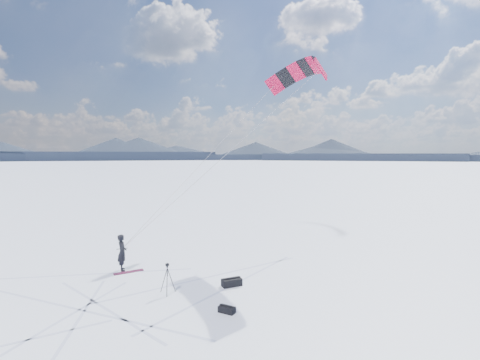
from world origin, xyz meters
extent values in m
plane|color=white|center=(0.00, 0.00, 0.00)|extent=(1800.00, 1800.00, 0.00)
cube|color=#191F2E|center=(160.00, 277.13, 2.75)|extent=(152.40, 113.97, 5.50)
cone|color=#191F2E|center=(160.00, 277.13, 5.50)|extent=(87.43, 87.43, 8.00)
cube|color=#191F2E|center=(55.57, 315.14, 2.75)|extent=(155.54, 70.36, 5.50)
cone|color=#191F2E|center=(55.57, 315.14, 5.50)|extent=(74.14, 74.14, 8.00)
cube|color=#191F2E|center=(-55.57, 315.14, 2.75)|extent=(155.54, 70.36, 5.50)
cone|color=#191F2E|center=(-55.57, 315.14, 5.50)|extent=(74.14, 74.14, 8.00)
cube|color=#A4AED2|center=(-3.30, -1.70, 0.00)|extent=(3.52, 7.29, 0.01)
cube|color=#A4AED2|center=(-1.60, 0.60, 0.00)|extent=(6.45, 7.79, 0.01)
cube|color=#A4AED2|center=(0.10, 2.90, 0.00)|extent=(11.66, 3.07, 0.01)
cube|color=#A4AED2|center=(1.80, -2.80, 0.00)|extent=(1.27, 5.91, 0.01)
cube|color=#A4AED2|center=(3.50, -0.50, 0.00)|extent=(6.52, 4.83, 0.01)
cube|color=#A4AED2|center=(5.20, 1.80, 0.00)|extent=(8.85, 4.87, 0.01)
cube|color=#A4AED2|center=(-4.10, -3.90, 0.00)|extent=(0.79, 11.99, 0.01)
imported|color=black|center=(-1.93, 3.43, 0.00)|extent=(0.62, 0.79, 1.91)
cube|color=#871C4A|center=(-1.56, 3.03, 0.02)|extent=(1.50, 0.79, 0.04)
cylinder|color=black|center=(0.71, 0.01, 0.57)|extent=(0.37, 0.20, 1.15)
cylinder|color=black|center=(0.39, 0.03, 0.57)|extent=(0.35, 0.25, 1.15)
cylinder|color=black|center=(0.53, -0.26, 0.57)|extent=(0.05, 0.40, 1.15)
cylinder|color=black|center=(0.54, -0.08, 0.96)|extent=(0.04, 0.04, 0.36)
cube|color=black|center=(0.54, -0.08, 1.20)|extent=(0.10, 0.10, 0.05)
cube|color=black|center=(0.54, -0.08, 1.30)|extent=(0.16, 0.14, 0.10)
cylinder|color=black|center=(0.54, 0.02, 1.30)|extent=(0.07, 0.10, 0.07)
cube|color=black|center=(3.44, 0.32, 0.17)|extent=(0.99, 0.66, 0.34)
cylinder|color=black|center=(3.44, 0.32, 0.36)|extent=(0.86, 0.31, 0.09)
cube|color=black|center=(2.87, -2.33, 0.12)|extent=(0.71, 0.64, 0.24)
cylinder|color=black|center=(2.87, -2.33, 0.26)|extent=(0.54, 0.43, 0.07)
cube|color=red|center=(9.07, 3.85, 10.93)|extent=(1.18, 1.02, 1.42)
cube|color=black|center=(9.28, 4.65, 11.31)|extent=(1.00, 1.12, 1.29)
cube|color=red|center=(9.31, 5.56, 11.56)|extent=(0.95, 1.14, 1.14)
cube|color=black|center=(9.14, 6.50, 11.64)|extent=(1.13, 1.14, 0.99)
cube|color=red|center=(8.80, 7.39, 11.56)|extent=(1.28, 1.08, 1.14)
cube|color=black|center=(8.31, 8.16, 11.31)|extent=(1.40, 0.96, 1.29)
cube|color=red|center=(7.71, 8.74, 10.93)|extent=(1.49, 0.78, 1.42)
cylinder|color=#9090A0|center=(3.57, 3.64, 6.04)|extent=(11.01, 0.44, 9.78)
cylinder|color=#9090A0|center=(2.89, 6.08, 6.04)|extent=(9.66, 5.34, 9.78)
cylinder|color=black|center=(-1.93, 3.43, 1.16)|extent=(0.54, 0.18, 0.03)
camera|label=1|loc=(1.24, -15.22, 6.13)|focal=26.00mm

